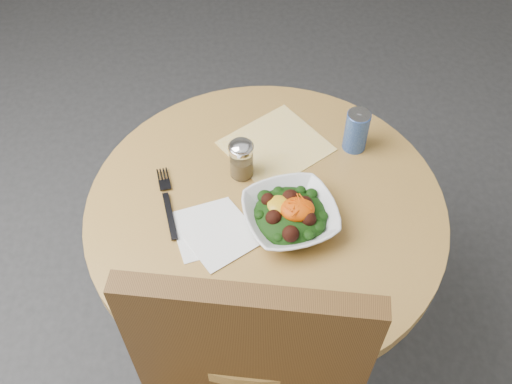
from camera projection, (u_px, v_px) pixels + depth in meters
ground at (263, 335)px, 2.00m from camera, size 6.00×6.00×0.00m
table at (265, 248)px, 1.57m from camera, size 0.90×0.90×0.75m
cloth_napkin at (276, 146)px, 1.54m from camera, size 0.33×0.32×0.00m
paper_napkins at (214, 232)px, 1.36m from camera, size 0.23×0.22×0.00m
salad_bowl at (290, 215)px, 1.36m from camera, size 0.26×0.26×0.08m
fork at (167, 200)px, 1.42m from camera, size 0.06×0.23×0.00m
spice_shaker at (241, 159)px, 1.44m from camera, size 0.06×0.06×0.11m
beverage_can at (356, 131)px, 1.50m from camera, size 0.06×0.06×0.12m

